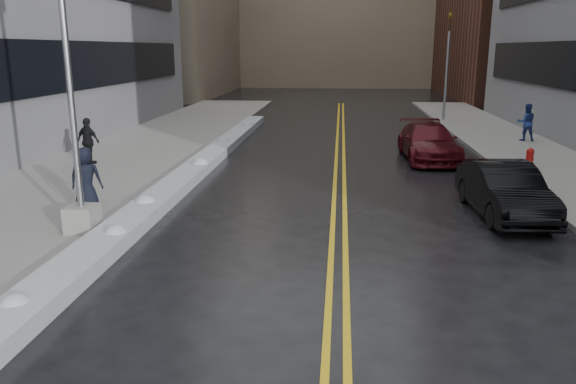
% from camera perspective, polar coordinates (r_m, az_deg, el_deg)
% --- Properties ---
extents(ground, '(160.00, 160.00, 0.00)m').
position_cam_1_polar(ground, '(10.83, -8.41, -8.55)').
color(ground, black).
rests_on(ground, ground).
extents(sidewalk_west, '(5.50, 50.00, 0.15)m').
position_cam_1_polar(sidewalk_west, '(21.72, -17.06, 2.82)').
color(sidewalk_west, gray).
rests_on(sidewalk_west, ground).
extents(sidewalk_east, '(4.00, 50.00, 0.15)m').
position_cam_1_polar(sidewalk_east, '(21.46, 25.76, 1.88)').
color(sidewalk_east, gray).
rests_on(sidewalk_east, ground).
extents(lane_line_left, '(0.12, 50.00, 0.01)m').
position_cam_1_polar(lane_line_left, '(20.11, 4.86, 2.31)').
color(lane_line_left, gold).
rests_on(lane_line_left, ground).
extents(lane_line_right, '(0.12, 50.00, 0.01)m').
position_cam_1_polar(lane_line_right, '(20.11, 5.72, 2.29)').
color(lane_line_right, gold).
rests_on(lane_line_right, ground).
extents(snow_ridge, '(0.90, 30.00, 0.34)m').
position_cam_1_polar(snow_ridge, '(18.78, -10.01, 1.80)').
color(snow_ridge, silver).
rests_on(snow_ridge, ground).
extents(lamppost, '(0.65, 0.65, 7.62)m').
position_cam_1_polar(lamppost, '(13.13, -20.95, 6.18)').
color(lamppost, gray).
rests_on(lamppost, sidewalk_west).
extents(fire_hydrant, '(0.26, 0.26, 0.73)m').
position_cam_1_polar(fire_hydrant, '(21.04, 23.34, 3.23)').
color(fire_hydrant, maroon).
rests_on(fire_hydrant, sidewalk_east).
extents(traffic_signal, '(0.16, 0.20, 6.00)m').
position_cam_1_polar(traffic_signal, '(34.21, 15.86, 12.53)').
color(traffic_signal, gray).
rests_on(traffic_signal, sidewalk_east).
extents(pedestrian_c, '(0.86, 0.63, 1.63)m').
position_cam_1_polar(pedestrian_c, '(15.25, -19.85, 1.30)').
color(pedestrian_c, black).
rests_on(pedestrian_c, sidewalk_west).
extents(pedestrian_d, '(1.06, 0.72, 1.66)m').
position_cam_1_polar(pedestrian_d, '(21.33, -19.63, 4.90)').
color(pedestrian_d, black).
rests_on(pedestrian_d, sidewalk_west).
extents(pedestrian_east, '(0.83, 0.66, 1.65)m').
position_cam_1_polar(pedestrian_east, '(27.51, 23.04, 6.53)').
color(pedestrian_east, navy).
rests_on(pedestrian_east, sidewalk_east).
extents(car_black, '(1.72, 4.23, 1.36)m').
position_cam_1_polar(car_black, '(15.34, 21.12, 0.17)').
color(car_black, black).
rests_on(car_black, ground).
extents(car_maroon, '(2.10, 4.82, 1.38)m').
position_cam_1_polar(car_maroon, '(22.39, 14.08, 4.95)').
color(car_maroon, '#480B12').
rests_on(car_maroon, ground).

